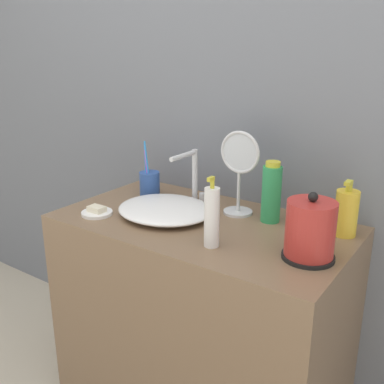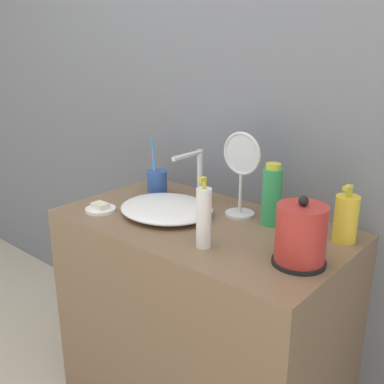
{
  "view_description": "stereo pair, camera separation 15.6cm",
  "coord_description": "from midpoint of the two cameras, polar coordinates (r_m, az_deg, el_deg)",
  "views": [
    {
      "loc": [
        0.81,
        -0.94,
        1.39
      ],
      "look_at": [
        -0.04,
        0.29,
        0.91
      ],
      "focal_mm": 42.0,
      "sensor_mm": 36.0,
      "label": 1
    },
    {
      "loc": [
        0.93,
        -0.84,
        1.39
      ],
      "look_at": [
        -0.04,
        0.29,
        0.91
      ],
      "focal_mm": 42.0,
      "sensor_mm": 36.0,
      "label": 2
    }
  ],
  "objects": [
    {
      "name": "toothbrush_cup",
      "position": [
        1.85,
        -7.83,
        1.1
      ],
      "size": [
        0.08,
        0.08,
        0.23
      ],
      "color": "#2D519E",
      "rests_on": "vanity_counter"
    },
    {
      "name": "soap_dish",
      "position": [
        1.68,
        -14.61,
        -2.52
      ],
      "size": [
        0.11,
        0.11,
        0.03
      ],
      "color": "white",
      "rests_on": "vanity_counter"
    },
    {
      "name": "lotion_bottle",
      "position": [
        1.49,
        16.21,
        -2.58
      ],
      "size": [
        0.07,
        0.07,
        0.19
      ],
      "color": "gold",
      "rests_on": "vanity_counter"
    },
    {
      "name": "vanity_counter",
      "position": [
        1.76,
        -1.45,
        -16.03
      ],
      "size": [
        1.03,
        0.57,
        0.81
      ],
      "color": "brown",
      "rests_on": "ground_plane"
    },
    {
      "name": "shampoo_bottle",
      "position": [
        1.35,
        -0.78,
        -3.25
      ],
      "size": [
        0.05,
        0.05,
        0.22
      ],
      "color": "white",
      "rests_on": "vanity_counter"
    },
    {
      "name": "faucet",
      "position": [
        1.72,
        -2.51,
        2.35
      ],
      "size": [
        0.06,
        0.16,
        0.21
      ],
      "color": "silver",
      "rests_on": "vanity_counter"
    },
    {
      "name": "electric_kettle",
      "position": [
        1.3,
        11.46,
        -5.11
      ],
      "size": [
        0.15,
        0.15,
        0.2
      ],
      "color": "black",
      "rests_on": "vanity_counter"
    },
    {
      "name": "vanity_mirror",
      "position": [
        1.6,
        3.26,
        2.97
      ],
      "size": [
        0.15,
        0.11,
        0.31
      ],
      "color": "silver",
      "rests_on": "vanity_counter"
    },
    {
      "name": "mouthwash_bottle",
      "position": [
        1.55,
        7.23,
        -0.15
      ],
      "size": [
        0.07,
        0.07,
        0.22
      ],
      "color": "#2D9956",
      "rests_on": "vanity_counter"
    },
    {
      "name": "sink_basin",
      "position": [
        1.63,
        -6.18,
        -2.23
      ],
      "size": [
        0.35,
        0.31,
        0.05
      ],
      "color": "white",
      "rests_on": "vanity_counter"
    },
    {
      "name": "wall_back",
      "position": [
        1.72,
        4.55,
        15.0
      ],
      "size": [
        6.0,
        0.04,
        2.6
      ],
      "color": "slate",
      "rests_on": "ground_plane"
    }
  ]
}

